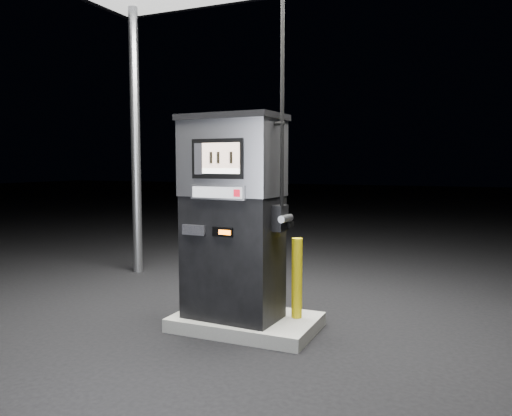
% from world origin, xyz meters
% --- Properties ---
extents(ground, '(80.00, 80.00, 0.00)m').
position_xyz_m(ground, '(0.00, 0.00, 0.00)').
color(ground, black).
rests_on(ground, ground).
extents(pump_island, '(1.60, 1.00, 0.15)m').
position_xyz_m(pump_island, '(0.00, 0.00, 0.07)').
color(pump_island, slate).
rests_on(pump_island, ground).
extents(fuel_dispenser, '(1.26, 0.73, 4.70)m').
position_xyz_m(fuel_dispenser, '(-0.11, -0.10, 1.31)').
color(fuel_dispenser, black).
rests_on(fuel_dispenser, pump_island).
extents(bollard_left, '(0.18, 0.18, 1.02)m').
position_xyz_m(bollard_left, '(-0.56, -0.07, 0.66)').
color(bollard_left, gold).
rests_on(bollard_left, pump_island).
extents(bollard_right, '(0.15, 0.15, 0.90)m').
position_xyz_m(bollard_right, '(0.55, 0.17, 0.60)').
color(bollard_right, gold).
rests_on(bollard_right, pump_island).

